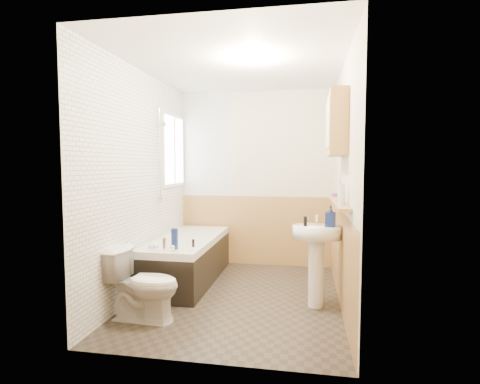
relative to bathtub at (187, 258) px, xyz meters
name	(u,v)px	position (x,y,z in m)	size (l,w,h in m)	color
floor	(238,297)	(0.73, -0.47, -0.29)	(2.80, 2.80, 0.00)	#2B241E
ceiling	(238,65)	(0.73, -0.47, 2.21)	(2.80, 2.80, 0.00)	white
wall_back	(255,179)	(0.73, 0.94, 0.96)	(2.20, 0.02, 2.50)	beige
wall_front	(201,194)	(0.73, -1.88, 0.96)	(2.20, 0.02, 2.50)	beige
wall_left	(141,183)	(-0.38, -0.47, 0.96)	(0.02, 2.80, 2.50)	beige
wall_right	(344,185)	(1.84, -0.47, 0.96)	(0.02, 2.80, 2.50)	beige
wainscot_right	(340,257)	(1.82, -0.47, 0.21)	(0.01, 2.80, 1.00)	#B18448
wainscot_front	(203,296)	(0.73, -1.86, 0.21)	(2.20, 0.01, 1.00)	#B18448
wainscot_back	(255,230)	(0.73, 0.92, 0.21)	(2.20, 0.01, 1.00)	#B18448
tile_cladding_left	(143,183)	(-0.36, -0.47, 0.96)	(0.01, 2.80, 2.50)	white
tile_return_back	(206,145)	(0.01, 0.91, 1.46)	(0.75, 0.01, 1.50)	white
window	(174,150)	(-0.33, 0.48, 1.36)	(0.03, 0.79, 0.99)	white
bathtub	(187,258)	(0.00, 0.00, 0.00)	(0.70, 1.73, 0.69)	black
shower_riser	(161,147)	(-0.31, -0.06, 1.38)	(0.10, 0.08, 1.16)	silver
toilet	(144,284)	(-0.03, -1.21, 0.05)	(0.38, 0.69, 0.67)	white
sink	(316,249)	(1.57, -0.60, 0.31)	(0.49, 0.39, 0.95)	white
pine_shelf	(338,202)	(1.77, -0.65, 0.80)	(0.10, 1.40, 0.03)	#B18448
medicine_cabinet	(336,125)	(1.74, -0.63, 1.56)	(0.17, 0.68, 0.61)	#B18448
foam_can	(342,194)	(1.77, -1.02, 0.91)	(0.06, 0.06, 0.19)	silver
green_bottle	(340,190)	(1.77, -0.85, 0.93)	(0.05, 0.05, 0.24)	purple
black_jar	(335,195)	(1.77, -0.20, 0.83)	(0.06, 0.06, 0.04)	purple
soap_bottle	(330,222)	(1.70, -0.63, 0.60)	(0.10, 0.21, 0.10)	navy
clear_bottle	(305,221)	(1.46, -0.65, 0.60)	(0.04, 0.04, 0.10)	black
blue_gel	(175,239)	(0.08, -0.66, 0.38)	(0.06, 0.04, 0.23)	navy
cream_jar	(152,247)	(-0.17, -0.68, 0.29)	(0.07, 0.07, 0.04)	silver
orange_bottle	(193,243)	(0.25, -0.53, 0.31)	(0.03, 0.03, 0.09)	black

